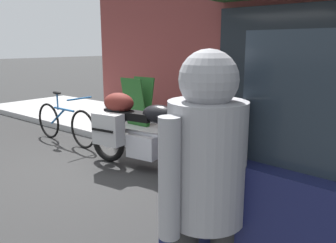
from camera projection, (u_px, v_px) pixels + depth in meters
ground_plane at (98, 169)px, 4.96m from camera, size 80.00×80.00×0.00m
touring_motorcycle at (138, 129)px, 4.83m from camera, size 2.06×0.83×1.38m
parked_bicycle at (65, 123)px, 6.22m from camera, size 1.72×0.48×0.92m
pedestrian_walking at (206, 181)px, 1.70m from camera, size 0.45×0.55×1.72m
sandwich_board_sign at (138, 102)px, 7.02m from camera, size 0.55×0.42×0.97m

